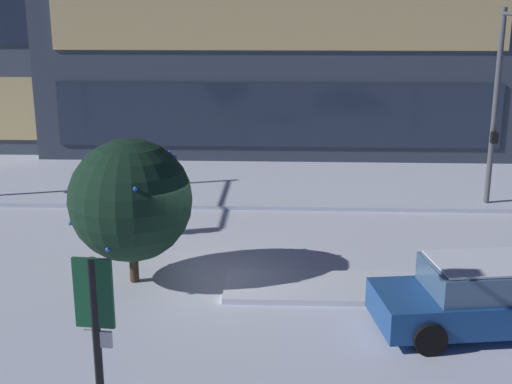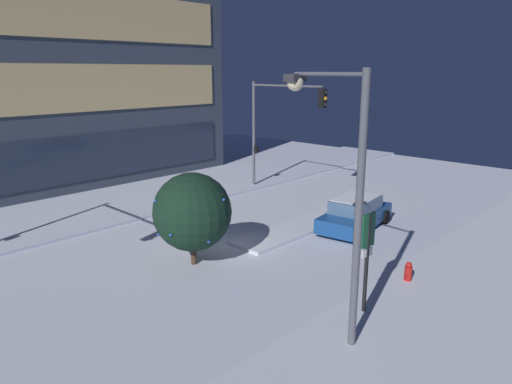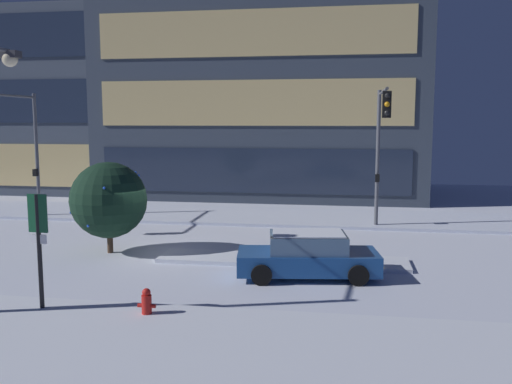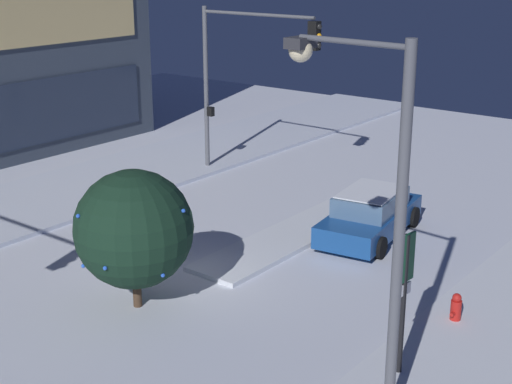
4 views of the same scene
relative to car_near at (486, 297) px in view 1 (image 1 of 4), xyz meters
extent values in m
plane|color=silver|center=(-6.43, 2.25, -0.71)|extent=(52.00, 52.00, 0.00)
cube|color=silver|center=(-6.43, 10.83, -0.64)|extent=(52.00, 5.20, 0.14)
cube|color=silver|center=(-1.05, 1.83, -0.64)|extent=(9.00, 1.80, 0.14)
cube|color=#232D42|center=(-4.49, 15.56, 1.33)|extent=(19.00, 0.10, 2.73)
cube|color=#E5C67F|center=(-4.49, 15.56, 5.42)|extent=(19.00, 0.10, 2.73)
cube|color=#19478C|center=(0.00, 0.00, -0.18)|extent=(4.76, 2.47, 0.66)
cube|color=slate|center=(0.00, 0.00, 0.43)|extent=(2.67, 1.99, 0.60)
cube|color=white|center=(0.00, 0.00, 0.76)|extent=(2.47, 1.86, 0.04)
cylinder|color=black|center=(-1.62, 0.70, -0.38)|extent=(0.68, 0.31, 0.66)
cylinder|color=black|center=(-1.36, -1.13, -0.38)|extent=(0.68, 0.31, 0.66)
cylinder|color=#565960|center=(2.64, 9.03, 2.53)|extent=(0.18, 0.18, 6.49)
cube|color=black|center=(2.64, 8.81, 1.69)|extent=(0.20, 0.24, 0.36)
cylinder|color=black|center=(-6.75, -4.54, 0.89)|extent=(0.12, 0.12, 3.19)
cube|color=#144C2D|center=(-6.75, -4.54, 1.98)|extent=(0.55, 0.11, 1.01)
cube|color=white|center=(-6.75, -4.54, 1.29)|extent=(0.44, 0.09, 0.24)
cylinder|color=#473323|center=(-7.79, 2.17, -0.30)|extent=(0.22, 0.22, 0.82)
sphere|color=black|center=(-7.79, 2.17, 1.35)|extent=(2.93, 2.93, 2.93)
sphere|color=blue|center=(-9.06, 2.64, 1.95)|extent=(0.10, 0.10, 0.10)
sphere|color=blue|center=(-8.07, 0.96, 0.56)|extent=(0.10, 0.10, 0.10)
sphere|color=blue|center=(-7.75, 3.32, 2.29)|extent=(0.10, 0.10, 0.10)
sphere|color=blue|center=(-6.81, 2.82, 2.25)|extent=(0.10, 0.10, 0.10)
sphere|color=blue|center=(-7.37, 0.90, 1.98)|extent=(0.10, 0.10, 0.10)
sphere|color=blue|center=(-6.94, 2.83, 2.37)|extent=(0.10, 0.10, 0.10)
sphere|color=blue|center=(-9.13, 1.73, 0.90)|extent=(0.10, 0.10, 0.10)
sphere|color=blue|center=(-8.93, 2.76, 0.61)|extent=(0.10, 0.10, 0.10)
camera|label=1|loc=(-4.19, -12.78, 5.69)|focal=46.71mm
camera|label=2|loc=(-18.22, -10.99, 6.42)|focal=33.01mm
camera|label=3|loc=(1.16, -17.72, 4.39)|focal=39.01mm
camera|label=4|loc=(-19.38, -10.59, 7.78)|focal=52.50mm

